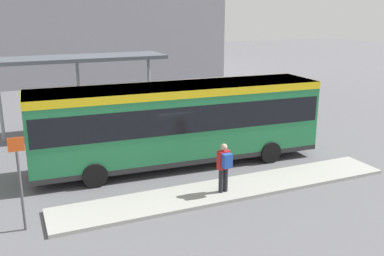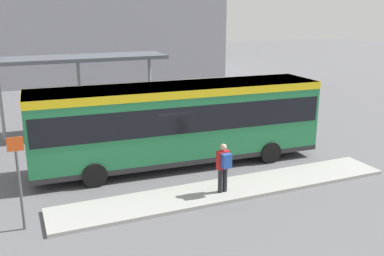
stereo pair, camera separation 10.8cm
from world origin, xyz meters
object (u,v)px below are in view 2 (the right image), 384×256
(city_bus, at_px, (179,119))
(bicycle_black, at_px, (279,113))
(platform_sign, at_px, (19,179))
(bicycle_yellow, at_px, (285,116))
(pedestrian_waiting, at_px, (224,165))

(city_bus, height_order, bicycle_black, city_bus)
(platform_sign, bearing_deg, city_bus, 28.21)
(city_bus, relative_size, platform_sign, 4.19)
(bicycle_yellow, distance_m, bicycle_black, 0.75)
(bicycle_black, height_order, platform_sign, platform_sign)
(bicycle_yellow, height_order, bicycle_black, bicycle_black)
(city_bus, distance_m, bicycle_yellow, 9.02)
(city_bus, xyz_separation_m, bicycle_black, (8.07, 4.69, -1.54))
(bicycle_yellow, bearing_deg, platform_sign, 113.02)
(pedestrian_waiting, bearing_deg, platform_sign, 83.19)
(platform_sign, bearing_deg, bicycle_yellow, 27.19)
(bicycle_yellow, bearing_deg, pedestrian_waiting, 129.76)
(pedestrian_waiting, distance_m, bicycle_yellow, 10.73)
(pedestrian_waiting, xyz_separation_m, bicycle_black, (7.82, 8.16, -0.73))
(city_bus, xyz_separation_m, bicycle_yellow, (7.96, 3.95, -1.58))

